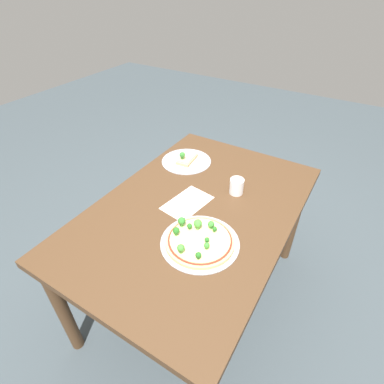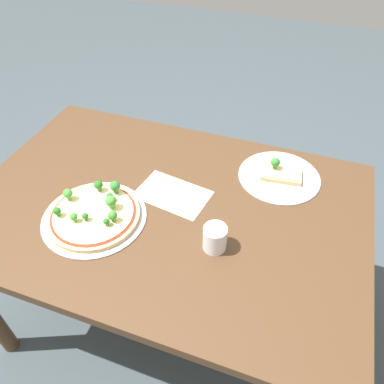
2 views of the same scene
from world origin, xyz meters
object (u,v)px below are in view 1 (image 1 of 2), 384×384
at_px(dining_table, 196,220).
at_px(drinking_cup, 237,186).
at_px(pizza_tray_whole, 199,240).
at_px(pizza_tray_slice, 186,160).

relative_size(dining_table, drinking_cup, 16.01).
bearing_deg(pizza_tray_whole, pizza_tray_slice, -143.05).
bearing_deg(pizza_tray_whole, drinking_cup, -178.11).
distance_m(dining_table, drinking_cup, 0.27).
bearing_deg(dining_table, drinking_cup, 150.60).
height_order(pizza_tray_whole, drinking_cup, drinking_cup).
height_order(dining_table, pizza_tray_whole, pizza_tray_whole).
relative_size(pizza_tray_whole, drinking_cup, 4.07).
bearing_deg(pizza_tray_slice, dining_table, 38.36).
relative_size(pizza_tray_slice, drinking_cup, 3.56).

